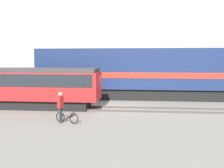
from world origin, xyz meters
name	(u,v)px	position (x,y,z in m)	size (l,w,h in m)	color
ground_plane	(114,107)	(0.00, 0.00, 0.00)	(120.00, 120.00, 0.00)	gray
track_near	(112,109)	(0.00, -1.31, 0.07)	(60.00, 1.51, 0.14)	#47423D
track_far	(119,98)	(0.00, 4.53, 0.07)	(60.00, 1.51, 0.14)	#47423D
building_backdrop	(124,24)	(0.00, 11.42, 7.74)	(45.05, 6.00, 15.48)	#B7B2A8
freight_locomotive	(149,73)	(2.80, 4.53, 2.43)	(20.41, 3.04, 5.22)	black
streetcar	(15,85)	(-7.35, -1.31, 1.73)	(12.81, 2.54, 3.03)	black
bicycle	(67,118)	(-2.12, -5.75, 0.31)	(1.49, 0.67, 0.68)	black
person	(60,104)	(-2.49, -5.77, 1.11)	(0.33, 0.41, 1.81)	#333333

